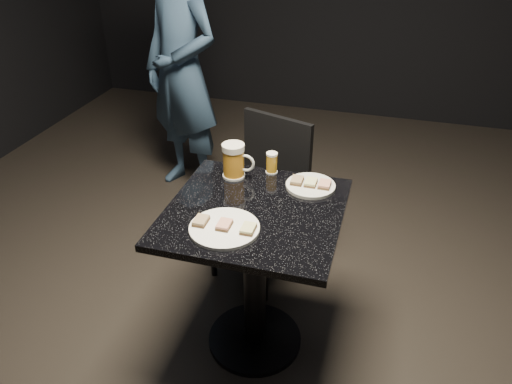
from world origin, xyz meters
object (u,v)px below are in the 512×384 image
Objects in this scene: patron at (182,71)px; beer_mug at (234,161)px; beer_tumbler at (272,163)px; table at (255,257)px; plate_large at (224,228)px; plate_small at (311,186)px; chair at (264,189)px.

beer_mug is at bearing -31.02° from patron.
beer_tumbler is at bearing 29.01° from beer_mug.
table is at bearing -55.34° from beer_mug.
plate_large is 0.31m from table.
plate_small is at bearing 52.26° from table.
chair is at bearing 93.35° from plate_large.
patron is 1.60m from table.
beer_tumbler is at bearing 157.38° from plate_small.
beer_mug is 0.18× the size of chair.
beer_mug is (0.71, -1.06, -0.02)m from patron.
patron is at bearing 134.80° from plate_small.
plate_small is 0.35m from beer_mug.
beer_tumbler is (-0.20, 0.08, 0.04)m from plate_small.
patron reaches higher than beer_tumbler.
patron is (-0.80, 1.46, 0.09)m from plate_large.
plate_small is at bearing 57.93° from plate_large.
table is 0.86× the size of chair.
beer_mug is (-0.34, -0.00, 0.07)m from plate_small.
plate_small is 0.51m from chair.
beer_mug is at bearing 124.66° from table.
chair reaches higher than table.
patron is 1.11m from chair.
plate_small is 0.29× the size of table.
plate_large is at bearing -36.05° from patron.
beer_tumbler is (-0.01, 0.32, 0.29)m from table.
table is at bearing -78.75° from chair.
patron reaches higher than chair.
plate_small is 0.39m from table.
plate_large is 0.49m from beer_tumbler.
chair is at bearing 101.25° from table.
plate_small is at bearing -19.91° from patron.
plate_large is at bearing -86.65° from chair.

